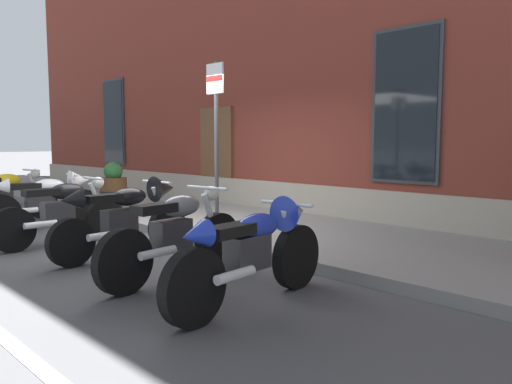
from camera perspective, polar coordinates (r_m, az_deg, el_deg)
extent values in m
plane|color=#424244|center=(8.07, -10.15, -5.21)|extent=(140.00, 140.00, 0.00)
cube|color=slate|center=(8.98, -2.06, -3.54)|extent=(29.94, 3.04, 0.14)
cube|color=maroon|center=(12.41, 13.54, 16.42)|extent=(23.94, 5.61, 7.70)
cube|color=gray|center=(9.99, 4.26, -0.99)|extent=(23.94, 0.10, 0.70)
cube|color=#2D2D33|center=(15.66, -15.85, 7.67)|extent=(1.22, 0.06, 2.52)
cube|color=black|center=(15.64, -15.94, 7.67)|extent=(1.10, 0.03, 2.40)
cube|color=brown|center=(11.66, -4.51, 3.92)|extent=(1.10, 0.08, 2.30)
cube|color=#2D2D33|center=(8.55, 16.67, 9.39)|extent=(1.22, 0.06, 2.52)
cube|color=black|center=(8.53, 16.57, 9.41)|extent=(1.10, 0.03, 2.40)
cylinder|color=black|center=(10.89, -23.24, -1.08)|extent=(0.19, 0.64, 0.63)
cylinder|color=silver|center=(10.82, -23.76, 0.28)|extent=(0.11, 0.33, 0.66)
ellipsoid|color=gold|center=(10.56, -26.52, 1.21)|extent=(0.32, 0.55, 0.24)
cylinder|color=silver|center=(10.75, -24.22, 2.29)|extent=(0.62, 0.11, 0.04)
sphere|color=silver|center=(10.79, -23.83, 1.95)|extent=(0.18, 0.18, 0.18)
cylinder|color=black|center=(9.50, -19.02, -1.73)|extent=(0.20, 0.68, 0.67)
cylinder|color=black|center=(9.18, -27.12, -2.31)|extent=(0.20, 0.68, 0.67)
cylinder|color=silver|center=(9.45, -19.65, -0.32)|extent=(0.11, 0.31, 0.61)
cube|color=#28282B|center=(9.28, -23.35, -0.94)|extent=(0.27, 0.46, 0.32)
ellipsoid|color=silver|center=(9.30, -22.51, 0.66)|extent=(0.32, 0.55, 0.24)
cube|color=black|center=(9.21, -24.80, 0.59)|extent=(0.28, 0.50, 0.10)
cylinder|color=silver|center=(9.39, -20.19, 1.84)|extent=(0.62, 0.11, 0.04)
cylinder|color=silver|center=(9.12, -24.96, -1.95)|extent=(0.14, 0.46, 0.09)
cone|color=silver|center=(9.44, -19.41, 1.27)|extent=(0.40, 0.38, 0.36)
cone|color=silver|center=(9.13, -27.13, 0.57)|extent=(0.27, 0.29, 0.24)
cylinder|color=black|center=(8.20, -16.78, -2.96)|extent=(0.12, 0.63, 0.63)
cylinder|color=black|center=(7.67, -26.01, -3.89)|extent=(0.12, 0.63, 0.63)
cylinder|color=silver|center=(8.12, -17.46, -1.19)|extent=(0.07, 0.32, 0.66)
cube|color=#28282B|center=(7.87, -21.62, -2.16)|extent=(0.22, 0.44, 0.32)
ellipsoid|color=black|center=(7.89, -20.70, 0.08)|extent=(0.26, 0.52, 0.24)
cube|color=black|center=(7.75, -23.28, -0.04)|extent=(0.22, 0.48, 0.10)
cylinder|color=silver|center=(8.05, -18.06, 1.49)|extent=(0.62, 0.04, 0.04)
cylinder|color=silver|center=(7.67, -23.32, -3.41)|extent=(0.09, 0.45, 0.09)
sphere|color=silver|center=(8.09, -17.53, 1.03)|extent=(0.18, 0.18, 0.18)
cylinder|color=black|center=(7.29, -10.03, -3.98)|extent=(0.16, 0.61, 0.60)
cylinder|color=black|center=(6.51, -20.32, -5.44)|extent=(0.16, 0.61, 0.60)
cylinder|color=silver|center=(7.19, -10.70, -1.94)|extent=(0.09, 0.33, 0.67)
cube|color=#28282B|center=(6.81, -15.27, -3.25)|extent=(0.25, 0.45, 0.32)
ellipsoid|color=black|center=(6.85, -14.29, -0.53)|extent=(0.30, 0.54, 0.24)
cube|color=black|center=(6.65, -17.01, -0.71)|extent=(0.25, 0.49, 0.10)
cylinder|color=silver|center=(7.10, -11.27, 1.13)|extent=(0.62, 0.08, 0.04)
cylinder|color=silver|center=(6.58, -16.87, -4.76)|extent=(0.12, 0.46, 0.09)
cone|color=black|center=(7.19, -10.43, 0.40)|extent=(0.38, 0.36, 0.36)
cone|color=black|center=(6.44, -20.33, -0.85)|extent=(0.26, 0.28, 0.24)
cylinder|color=black|center=(6.09, -4.39, -5.51)|extent=(0.21, 0.68, 0.67)
cylinder|color=black|center=(5.18, -14.86, -7.70)|extent=(0.21, 0.68, 0.67)
cylinder|color=silver|center=(5.97, -5.05, -3.15)|extent=(0.11, 0.33, 0.66)
cube|color=#28282B|center=(5.55, -9.60, -4.80)|extent=(0.28, 0.47, 0.32)
ellipsoid|color=slate|center=(5.60, -8.51, -1.57)|extent=(0.33, 0.55, 0.24)
cube|color=black|center=(5.35, -11.48, -1.86)|extent=(0.28, 0.51, 0.10)
cylinder|color=silver|center=(5.87, -5.62, 0.47)|extent=(0.62, 0.12, 0.04)
cylinder|color=silver|center=(5.29, -11.11, -6.79)|extent=(0.15, 0.46, 0.09)
sphere|color=silver|center=(5.93, -5.08, -0.15)|extent=(0.18, 0.18, 0.18)
cylinder|color=black|center=(5.26, 4.60, -7.35)|extent=(0.19, 0.68, 0.67)
cylinder|color=black|center=(4.20, -7.15, -10.77)|extent=(0.19, 0.68, 0.67)
cylinder|color=silver|center=(5.13, 3.98, -5.08)|extent=(0.10, 0.30, 0.59)
cube|color=#28282B|center=(4.62, -0.99, -6.87)|extent=(0.26, 0.46, 0.32)
ellipsoid|color=#192D9E|center=(4.69, 0.21, -3.90)|extent=(0.31, 0.54, 0.24)
cube|color=black|center=(4.41, -2.96, -4.40)|extent=(0.27, 0.50, 0.10)
cylinder|color=silver|center=(5.01, 3.47, -1.32)|extent=(0.62, 0.10, 0.04)
cylinder|color=silver|center=(4.36, -2.40, -9.42)|extent=(0.14, 0.46, 0.09)
cone|color=#192D9E|center=(5.13, 4.32, -2.29)|extent=(0.39, 0.38, 0.36)
cone|color=#192D9E|center=(4.11, -7.02, -4.91)|extent=(0.27, 0.28, 0.24)
cylinder|color=#4C4C51|center=(7.54, -4.52, 4.96)|extent=(0.06, 0.06, 2.56)
cube|color=white|center=(7.58, -4.70, 12.75)|extent=(0.36, 0.03, 0.44)
cube|color=red|center=(7.57, -4.79, 12.76)|extent=(0.36, 0.01, 0.08)
cylinder|color=brown|center=(11.32, -15.89, 0.07)|extent=(0.57, 0.57, 0.60)
cylinder|color=black|center=(11.32, -15.89, 0.07)|extent=(0.60, 0.60, 0.04)
sphere|color=#28602D|center=(11.29, -15.95, 2.29)|extent=(0.40, 0.40, 0.40)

